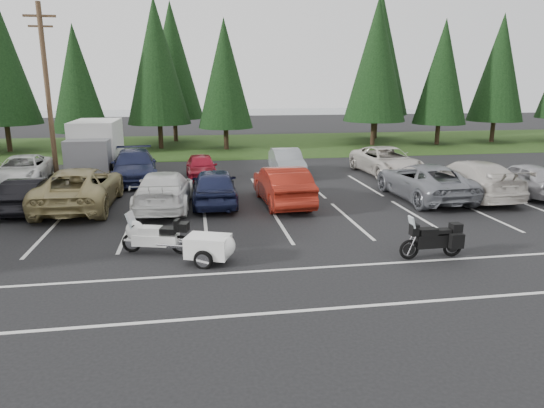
{
  "coord_description": "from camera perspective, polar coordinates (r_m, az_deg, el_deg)",
  "views": [
    {
      "loc": [
        -2.52,
        -15.78,
        5.02
      ],
      "look_at": [
        -0.03,
        -0.5,
        1.12
      ],
      "focal_mm": 32.0,
      "sensor_mm": 36.0,
      "label": 1
    }
  ],
  "objects": [
    {
      "name": "car_near_2",
      "position": [
        21.31,
        -21.64,
        1.8
      ],
      "size": [
        2.85,
        6.04,
        1.67
      ],
      "primitive_type": "imported",
      "rotation": [
        0.0,
        0.0,
        3.13
      ],
      "color": "tan",
      "rests_on": "ground"
    },
    {
      "name": "car_near_8",
      "position": [
        25.02,
        27.63,
        2.68
      ],
      "size": [
        1.78,
        4.39,
        1.49
      ],
      "primitive_type": "imported",
      "rotation": [
        0.0,
        0.0,
        3.14
      ],
      "color": "#A09FA4",
      "rests_on": "ground"
    },
    {
      "name": "touring_motorcycle",
      "position": [
        14.93,
        -13.56,
        -3.3
      ],
      "size": [
        2.45,
        1.31,
        1.3
      ],
      "primitive_type": null,
      "rotation": [
        0.0,
        0.0,
        -0.27
      ],
      "color": "white",
      "rests_on": "ground"
    },
    {
      "name": "car_near_6",
      "position": [
        22.43,
        17.41,
        2.59
      ],
      "size": [
        2.76,
        5.71,
        1.57
      ],
      "primitive_type": "imported",
      "rotation": [
        0.0,
        0.0,
        3.17
      ],
      "color": "slate",
      "rests_on": "ground"
    },
    {
      "name": "adventure_motorcycle",
      "position": [
        14.88,
        18.3,
        -3.64
      ],
      "size": [
        2.19,
        0.8,
        1.32
      ],
      "primitive_type": null,
      "rotation": [
        0.0,
        0.0,
        0.02
      ],
      "color": "black",
      "rests_on": "ground"
    },
    {
      "name": "car_far_0",
      "position": [
        27.81,
        -27.27,
        3.61
      ],
      "size": [
        2.59,
        5.12,
        1.39
      ],
      "primitive_type": "imported",
      "rotation": [
        0.0,
        0.0,
        0.06
      ],
      "color": "white",
      "rests_on": "ground"
    },
    {
      "name": "car_near_1",
      "position": [
        21.72,
        -26.6,
        1.06
      ],
      "size": [
        1.55,
        4.09,
        1.33
      ],
      "primitive_type": "imported",
      "rotation": [
        0.0,
        0.0,
        3.11
      ],
      "color": "black",
      "rests_on": "ground"
    },
    {
      "name": "conifer_7",
      "position": [
        42.59,
        19.42,
        14.43
      ],
      "size": [
        4.27,
        4.27,
        9.94
      ],
      "color": "#332316",
      "rests_on": "ground"
    },
    {
      "name": "car_near_4",
      "position": [
        20.5,
        -6.78,
        2.1
      ],
      "size": [
        1.95,
        4.63,
        1.56
      ],
      "primitive_type": "imported",
      "rotation": [
        0.0,
        0.0,
        3.12
      ],
      "color": "#1A1F41",
      "rests_on": "ground"
    },
    {
      "name": "car_near_7",
      "position": [
        23.4,
        22.21,
        2.77
      ],
      "size": [
        2.58,
        5.83,
        1.66
      ],
      "primitive_type": "imported",
      "rotation": [
        0.0,
        0.0,
        3.19
      ],
      "color": "beige",
      "rests_on": "ground"
    },
    {
      "name": "cargo_trailer",
      "position": [
        13.97,
        -7.51,
        -5.28
      ],
      "size": [
        1.99,
        1.53,
        0.81
      ],
      "primitive_type": null,
      "rotation": [
        0.0,
        0.0,
        -0.35
      ],
      "color": "white",
      "rests_on": "ground"
    },
    {
      "name": "conifer_back_c",
      "position": [
        45.74,
        12.48,
        16.92
      ],
      "size": [
        5.5,
        5.5,
        12.81
      ],
      "color": "#332316",
      "rests_on": "ground"
    },
    {
      "name": "ground",
      "position": [
        16.76,
        -0.16,
        -3.3
      ],
      "size": [
        120.0,
        120.0,
        0.0
      ],
      "primitive_type": "plane",
      "color": "black",
      "rests_on": "ground"
    },
    {
      "name": "car_far_4",
      "position": [
        27.81,
        13.33,
        4.94
      ],
      "size": [
        2.89,
        5.63,
        1.52
      ],
      "primitive_type": "imported",
      "rotation": [
        0.0,
        0.0,
        0.07
      ],
      "color": "beige",
      "rests_on": "ground"
    },
    {
      "name": "conifer_3",
      "position": [
        38.03,
        -22.0,
        13.52
      ],
      "size": [
        3.87,
        3.87,
        9.02
      ],
      "color": "#332316",
      "rests_on": "ground"
    },
    {
      "name": "box_truck",
      "position": [
        29.03,
        -20.18,
        6.21
      ],
      "size": [
        2.4,
        5.6,
        2.9
      ],
      "primitive_type": null,
      "color": "silver",
      "rests_on": "ground"
    },
    {
      "name": "car_near_5",
      "position": [
        20.41,
        1.26,
        2.23
      ],
      "size": [
        1.93,
        5.0,
        1.62
      ],
      "primitive_type": "imported",
      "rotation": [
        0.0,
        0.0,
        3.19
      ],
      "color": "maroon",
      "rests_on": "ground"
    },
    {
      "name": "conifer_4",
      "position": [
        38.79,
        -13.44,
        16.0
      ],
      "size": [
        4.8,
        4.8,
        11.17
      ],
      "color": "#332316",
      "rests_on": "ground"
    },
    {
      "name": "conifer_back_b",
      "position": [
        43.34,
        -11.67,
        16.18
      ],
      "size": [
        4.97,
        4.97,
        11.58
      ],
      "color": "#332316",
      "rests_on": "ground"
    },
    {
      "name": "conifer_5",
      "position": [
        37.47,
        -5.59,
        15.01
      ],
      "size": [
        4.14,
        4.14,
        9.63
      ],
      "color": "#332316",
      "rests_on": "ground"
    },
    {
      "name": "stall_markings",
      "position": [
        18.65,
        -1.14,
        -1.47
      ],
      "size": [
        32.0,
        16.0,
        0.01
      ],
      "primitive_type": "cube",
      "color": "silver",
      "rests_on": "ground"
    },
    {
      "name": "grass_strip",
      "position": [
        40.18,
        -5.62,
        6.9
      ],
      "size": [
        80.0,
        16.0,
        0.01
      ],
      "primitive_type": "cube",
      "color": "#1B3611",
      "rests_on": "ground"
    },
    {
      "name": "conifer_6",
      "position": [
        40.61,
        12.2,
        16.22
      ],
      "size": [
        4.93,
        4.93,
        11.48
      ],
      "color": "#332316",
      "rests_on": "ground"
    },
    {
      "name": "car_far_1",
      "position": [
        26.24,
        -15.89,
        4.33
      ],
      "size": [
        2.76,
        5.68,
        1.59
      ],
      "primitive_type": "imported",
      "rotation": [
        0.0,
        0.0,
        0.1
      ],
      "color": "#1C2146",
      "rests_on": "ground"
    },
    {
      "name": "utility_pole",
      "position": [
        28.77,
        -24.92,
        12.22
      ],
      "size": [
        1.6,
        0.26,
        9.0
      ],
      "color": "#473321",
      "rests_on": "ground"
    },
    {
      "name": "car_far_3",
      "position": [
        27.04,
        1.74,
        4.96
      ],
      "size": [
        1.57,
        4.34,
        1.42
      ],
      "primitive_type": "imported",
      "rotation": [
        0.0,
        0.0,
        -0.02
      ],
      "color": "gray",
      "rests_on": "ground"
    },
    {
      "name": "car_near_3",
      "position": [
        20.22,
        -12.58,
        1.63
      ],
      "size": [
        2.46,
        5.37,
        1.52
      ],
      "primitive_type": "imported",
      "rotation": [
        0.0,
        0.0,
        3.08
      ],
      "color": "white",
      "rests_on": "ground"
    },
    {
      "name": "car_far_2",
      "position": [
        25.96,
        -8.29,
        4.33
      ],
      "size": [
        1.74,
        3.98,
        1.33
      ],
      "primitive_type": "imported",
      "rotation": [
        0.0,
        0.0,
        0.04
      ],
      "color": "maroon",
      "rests_on": "ground"
    },
    {
      "name": "lake_water",
      "position": [
        71.26,
        -4.05,
        10.07
      ],
      "size": [
        70.0,
        50.0,
        0.02
      ],
      "primitive_type": "cube",
      "color": "slate",
      "rests_on": "ground"
    },
    {
      "name": "conifer_8",
      "position": [
        46.11,
        25.19,
        14.28
      ],
      "size": [
        4.53,
        4.53,
        10.56
      ],
      "color": "#332316",
      "rests_on": "ground"
    }
  ]
}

